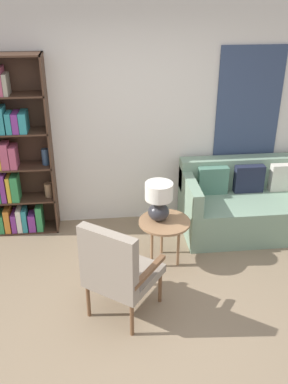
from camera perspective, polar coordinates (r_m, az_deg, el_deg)
name	(u,v)px	position (r m, az deg, el deg)	size (l,w,h in m)	color
ground_plane	(139,328)	(4.03, -0.62, -17.66)	(14.00, 14.00, 0.00)	#847056
wall_back	(125,117)	(5.12, -2.60, 10.01)	(6.40, 0.08, 2.70)	silver
bookshelf	(12,155)	(5.16, -17.19, 4.71)	(0.75, 0.30, 2.12)	#422B1E
armchair	(117,268)	(3.80, -3.68, -10.09)	(0.79, 0.80, 0.98)	brown
couch	(250,204)	(5.40, 13.89, -1.61)	(1.64, 0.87, 0.85)	gray
side_table	(164,225)	(4.56, 2.74, -4.43)	(0.55, 0.55, 0.52)	#99704C
table_lamp	(159,199)	(4.44, 1.99, -0.97)	(0.29, 0.29, 0.43)	#2D2D33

